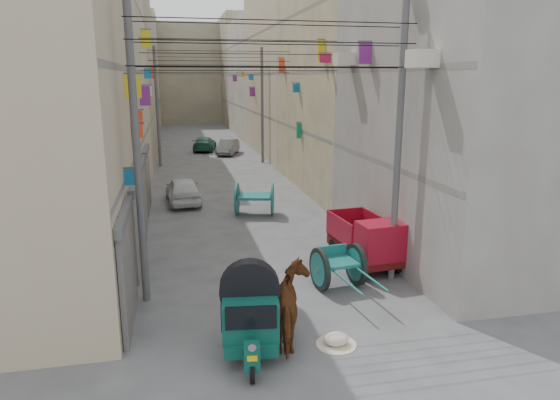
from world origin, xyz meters
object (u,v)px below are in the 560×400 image
object	(u,v)px
feed_sack	(336,339)
distant_car_white	(183,190)
mini_truck	(369,244)
second_cart	(255,198)
auto_rickshaw	(250,312)
distant_car_grey	(228,147)
tonga_cart	(338,266)
horse	(294,307)
distant_car_green	(205,144)

from	to	relation	value
feed_sack	distant_car_white	xyz separation A→B (m)	(-3.05, 14.34, 0.50)
mini_truck	feed_sack	size ratio (longest dim) A/B	5.40
feed_sack	distant_car_white	size ratio (longest dim) A/B	0.15
feed_sack	second_cart	bearing A→B (deg)	90.02
feed_sack	distant_car_white	distance (m)	14.67
feed_sack	distant_car_white	world-z (taller)	distant_car_white
auto_rickshaw	distant_car_grey	world-z (taller)	auto_rickshaw
distant_car_grey	tonga_cart	bearing A→B (deg)	-71.40
tonga_cart	distant_car_white	distance (m)	11.98
tonga_cart	horse	xyz separation A→B (m)	(-1.98, -2.71, 0.21)
tonga_cart	distant_car_white	size ratio (longest dim) A/B	0.75
auto_rickshaw	feed_sack	size ratio (longest dim) A/B	4.09
distant_car_grey	distant_car_white	bearing A→B (deg)	-85.98
auto_rickshaw	tonga_cart	world-z (taller)	auto_rickshaw
second_cart	horse	world-z (taller)	horse
tonga_cart	distant_car_green	bearing A→B (deg)	86.34
mini_truck	distant_car_grey	bearing A→B (deg)	88.15
horse	distant_car_green	distance (m)	31.97
tonga_cart	horse	distance (m)	3.36
distant_car_white	mini_truck	bearing A→B (deg)	114.90
feed_sack	distant_car_green	bearing A→B (deg)	91.43
tonga_cart	distant_car_white	world-z (taller)	distant_car_white
mini_truck	distant_car_green	world-z (taller)	mini_truck
horse	tonga_cart	bearing A→B (deg)	-116.45
mini_truck	horse	size ratio (longest dim) A/B	1.54
mini_truck	distant_car_grey	xyz separation A→B (m)	(-1.64, 25.54, -0.22)
distant_car_white	distant_car_grey	world-z (taller)	distant_car_white
tonga_cart	distant_car_green	distance (m)	29.32
mini_truck	distant_car_grey	size ratio (longest dim) A/B	0.87
horse	distant_car_green	xyz separation A→B (m)	(0.11, 31.97, -0.28)
auto_rickshaw	distant_car_white	size ratio (longest dim) A/B	0.63
feed_sack	distant_car_grey	size ratio (longest dim) A/B	0.16
tonga_cart	distant_car_grey	size ratio (longest dim) A/B	0.79
mini_truck	second_cart	size ratio (longest dim) A/B	1.60
auto_rickshaw	tonga_cart	bearing A→B (deg)	51.50
tonga_cart	distant_car_grey	distance (m)	26.77
tonga_cart	second_cart	distance (m)	8.36
distant_car_green	distant_car_grey	bearing A→B (deg)	135.96
distant_car_grey	distant_car_green	bearing A→B (deg)	141.97
feed_sack	distant_car_grey	distance (m)	29.87
tonga_cart	distant_car_white	xyz separation A→B (m)	(-4.12, 11.25, -0.00)
distant_car_white	distant_car_green	xyz separation A→B (m)	(2.24, 18.01, -0.07)
tonga_cart	distant_car_green	xyz separation A→B (m)	(-1.88, 29.26, -0.07)
distant_car_white	distant_car_grey	bearing A→B (deg)	-108.20
second_cart	mini_truck	bearing A→B (deg)	-55.57
auto_rickshaw	distant_car_white	xyz separation A→B (m)	(-1.10, 14.20, -0.31)
feed_sack	distant_car_grey	bearing A→B (deg)	88.35
horse	distant_car_grey	size ratio (longest dim) A/B	0.56
second_cart	auto_rickshaw	bearing A→B (deg)	-84.95
tonga_cart	auto_rickshaw	bearing A→B (deg)	-143.06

